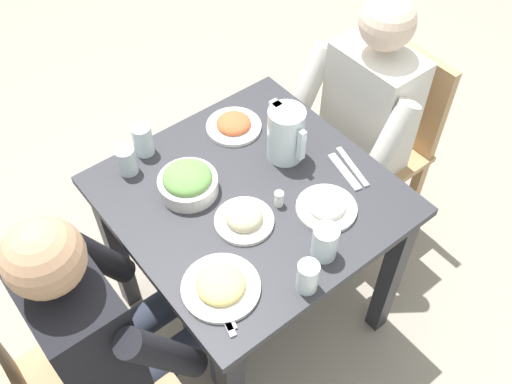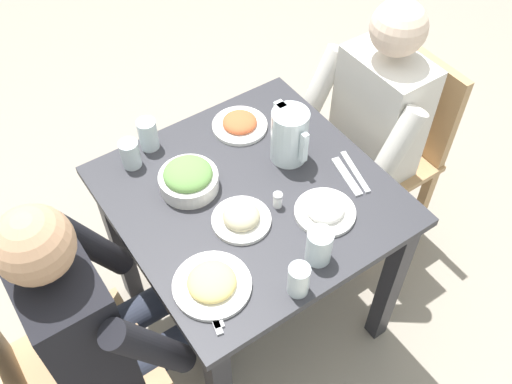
{
  "view_description": "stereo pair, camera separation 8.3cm",
  "coord_description": "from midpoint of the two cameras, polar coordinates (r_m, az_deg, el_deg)",
  "views": [
    {
      "loc": [
        0.92,
        -0.71,
        2.13
      ],
      "look_at": [
        0.01,
        0.02,
        0.75
      ],
      "focal_mm": 40.38,
      "sensor_mm": 36.0,
      "label": 1
    },
    {
      "loc": [
        0.97,
        -0.64,
        2.13
      ],
      "look_at": [
        0.01,
        0.02,
        0.75
      ],
      "focal_mm": 40.38,
      "sensor_mm": 36.0,
      "label": 2
    }
  ],
  "objects": [
    {
      "name": "chair_far",
      "position": [
        2.41,
        11.41,
        5.54
      ],
      "size": [
        0.4,
        0.4,
        0.86
      ],
      "color": "tan",
      "rests_on": "ground_plane"
    },
    {
      "name": "knife_far",
      "position": [
        1.89,
        8.28,
        2.48
      ],
      "size": [
        0.18,
        0.06,
        0.01
      ],
      "primitive_type": "cube",
      "rotation": [
        0.0,
        0.0,
        -0.26
      ],
      "color": "silver",
      "rests_on": "dining_table"
    },
    {
      "name": "diner_near",
      "position": [
        1.74,
        -15.1,
        -12.7
      ],
      "size": [
        0.48,
        0.53,
        1.15
      ],
      "color": "black",
      "rests_on": "ground_plane"
    },
    {
      "name": "dining_table",
      "position": [
        1.91,
        -1.77,
        -2.83
      ],
      "size": [
        0.82,
        0.82,
        0.75
      ],
      "color": "#2D2D33",
      "rests_on": "ground_plane"
    },
    {
      "name": "plate_yoghurt",
      "position": [
        1.75,
        5.68,
        -1.44
      ],
      "size": [
        0.19,
        0.19,
        0.05
      ],
      "color": "white",
      "rests_on": "dining_table"
    },
    {
      "name": "water_glass_near_left",
      "position": [
        1.56,
        3.61,
        -8.43
      ],
      "size": [
        0.06,
        0.06,
        0.1
      ],
      "primitive_type": "cylinder",
      "color": "silver",
      "rests_on": "dining_table"
    },
    {
      "name": "water_glass_far_right",
      "position": [
        1.88,
        -13.94,
        3.01
      ],
      "size": [
        0.06,
        0.06,
        0.1
      ],
      "primitive_type": "cylinder",
      "color": "silver",
      "rests_on": "dining_table"
    },
    {
      "name": "plate_fries",
      "position": [
        1.59,
        -5.02,
        -9.27
      ],
      "size": [
        0.22,
        0.22,
        0.05
      ],
      "color": "white",
      "rests_on": "dining_table"
    },
    {
      "name": "fork_near",
      "position": [
        1.58,
        -5.09,
        -11.01
      ],
      "size": [
        0.17,
        0.06,
        0.01
      ],
      "primitive_type": "cube",
      "rotation": [
        0.0,
        0.0,
        -0.24
      ],
      "color": "silver",
      "rests_on": "dining_table"
    },
    {
      "name": "diner_far",
      "position": [
        2.19,
        8.31,
        6.01
      ],
      "size": [
        0.48,
        0.53,
        1.15
      ],
      "color": "silver",
      "rests_on": "ground_plane"
    },
    {
      "name": "fork_far",
      "position": [
        1.87,
        7.5,
        1.97
      ],
      "size": [
        0.17,
        0.06,
        0.01
      ],
      "primitive_type": "cube",
      "rotation": [
        0.0,
        0.0,
        -0.22
      ],
      "color": "silver",
      "rests_on": "dining_table"
    },
    {
      "name": "plate_rice_curry",
      "position": [
        2.0,
        -3.42,
        6.64
      ],
      "size": [
        0.19,
        0.19,
        0.05
      ],
      "color": "white",
      "rests_on": "dining_table"
    },
    {
      "name": "plate_beans",
      "position": [
        1.72,
        -2.57,
        -2.66
      ],
      "size": [
        0.18,
        0.18,
        0.06
      ],
      "color": "white",
      "rests_on": "dining_table"
    },
    {
      "name": "knife_near",
      "position": [
        1.58,
        -5.15,
        -11.37
      ],
      "size": [
        0.18,
        0.06,
        0.01
      ],
      "primitive_type": "cube",
      "rotation": [
        0.0,
        0.0,
        -0.23
      ],
      "color": "silver",
      "rests_on": "dining_table"
    },
    {
      "name": "water_glass_far_left",
      "position": [
        1.93,
        -12.36,
        5.03
      ],
      "size": [
        0.06,
        0.06,
        0.11
      ],
      "primitive_type": "cylinder",
      "color": "silver",
      "rests_on": "dining_table"
    },
    {
      "name": "salt_shaker",
      "position": [
        1.75,
        0.92,
        -0.71
      ],
      "size": [
        0.03,
        0.03,
        0.05
      ],
      "color": "white",
      "rests_on": "dining_table"
    },
    {
      "name": "ground_plane",
      "position": [
        2.43,
        -1.43,
        -11.57
      ],
      "size": [
        8.0,
        8.0,
        0.0
      ],
      "primitive_type": "plane",
      "color": "gray"
    },
    {
      "name": "water_pitcher",
      "position": [
        1.85,
        1.7,
        5.73
      ],
      "size": [
        0.16,
        0.12,
        0.19
      ],
      "color": "silver",
      "rests_on": "dining_table"
    },
    {
      "name": "water_glass_near_right",
      "position": [
        1.63,
        5.38,
        -5.02
      ],
      "size": [
        0.08,
        0.08,
        0.11
      ],
      "primitive_type": "cylinder",
      "color": "silver",
      "rests_on": "dining_table"
    },
    {
      "name": "salad_bowl",
      "position": [
        1.79,
        -8.09,
        0.96
      ],
      "size": [
        0.19,
        0.19,
        0.09
      ],
      "color": "white",
      "rests_on": "dining_table"
    }
  ]
}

